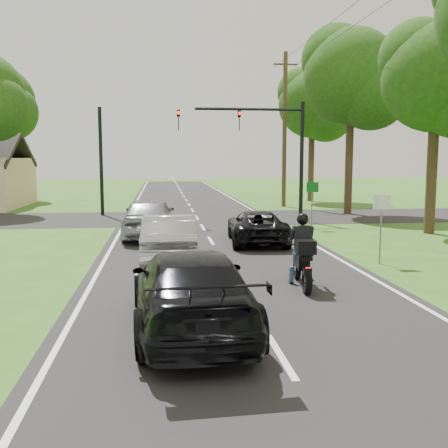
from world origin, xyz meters
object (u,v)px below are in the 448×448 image
(silver_suv, at_px, (149,217))
(traffic_signal, at_px, (266,139))
(dark_car_behind, at_px, (190,290))
(utility_pole_far, at_px, (285,129))
(motorcycle_rider, at_px, (303,258))
(sign_white, at_px, (382,212))
(silver_sedan, at_px, (170,238))
(dark_suv, at_px, (257,226))
(sign_green, at_px, (312,194))

(silver_suv, height_order, traffic_signal, traffic_signal)
(silver_suv, distance_m, dark_car_behind, 11.73)
(dark_car_behind, xyz_separation_m, utility_pole_far, (7.58, 24.50, 4.31))
(silver_suv, distance_m, utility_pole_far, 15.99)
(motorcycle_rider, bearing_deg, silver_suv, 120.15)
(motorcycle_rider, bearing_deg, traffic_signal, 88.47)
(motorcycle_rider, relative_size, sign_white, 1.03)
(silver_sedan, bearing_deg, dark_suv, -132.91)
(sign_green, bearing_deg, silver_suv, -166.16)
(traffic_signal, bearing_deg, sign_white, -82.95)
(dark_car_behind, xyz_separation_m, traffic_signal, (4.72, 16.50, 3.37))
(motorcycle_rider, xyz_separation_m, dark_suv, (0.13, 6.94, -0.11))
(silver_suv, height_order, sign_green, sign_green)
(dark_car_behind, distance_m, utility_pole_far, 26.01)
(traffic_signal, relative_size, utility_pole_far, 0.64)
(dark_suv, bearing_deg, silver_suv, -19.82)
(silver_suv, relative_size, sign_green, 2.31)
(silver_suv, height_order, dark_car_behind, silver_suv)
(utility_pole_far, distance_m, sign_white, 19.39)
(dark_suv, bearing_deg, silver_sedan, 49.52)
(silver_sedan, distance_m, sign_green, 9.62)
(motorcycle_rider, distance_m, traffic_signal, 14.11)
(motorcycle_rider, height_order, sign_green, sign_green)
(silver_suv, bearing_deg, dark_suv, 158.37)
(dark_suv, relative_size, silver_suv, 0.91)
(dark_car_behind, height_order, sign_white, sign_white)
(silver_sedan, bearing_deg, motorcycle_rider, 133.82)
(dark_suv, height_order, silver_suv, silver_suv)
(dark_car_behind, xyz_separation_m, sign_white, (6.08, 5.48, 0.83))
(motorcycle_rider, height_order, dark_car_behind, motorcycle_rider)
(dark_suv, xyz_separation_m, silver_sedan, (-3.35, -3.38, 0.12))
(dark_suv, distance_m, silver_suv, 4.48)
(motorcycle_rider, distance_m, dark_car_behind, 4.15)
(dark_suv, xyz_separation_m, silver_suv, (-4.09, 1.82, 0.22))
(silver_suv, bearing_deg, sign_green, -163.75)
(dark_suv, relative_size, dark_car_behind, 0.85)
(silver_sedan, bearing_deg, utility_pole_far, -111.74)
(silver_sedan, xyz_separation_m, traffic_signal, (4.98, 10.02, 3.38))
(silver_sedan, height_order, traffic_signal, traffic_signal)
(utility_pole_far, bearing_deg, silver_suv, -123.81)
(dark_suv, bearing_deg, sign_green, -127.25)
(dark_suv, relative_size, sign_white, 2.10)
(dark_suv, xyz_separation_m, sign_white, (3.00, -4.38, 0.97))
(dark_suv, xyz_separation_m, utility_pole_far, (4.50, 14.64, 4.45))
(dark_suv, distance_m, silver_sedan, 4.76)
(silver_sedan, distance_m, silver_suv, 5.26)
(sign_green, bearing_deg, dark_car_behind, -114.98)
(traffic_signal, bearing_deg, utility_pole_far, 70.32)
(motorcycle_rider, height_order, silver_suv, motorcycle_rider)
(motorcycle_rider, relative_size, dark_car_behind, 0.42)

